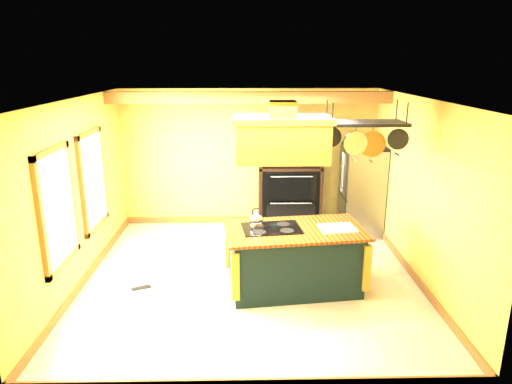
{
  "coord_description": "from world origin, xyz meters",
  "views": [
    {
      "loc": [
        -0.05,
        -6.37,
        3.21
      ],
      "look_at": [
        0.09,
        0.3,
        1.28
      ],
      "focal_mm": 32.0,
      "sensor_mm": 36.0,
      "label": 1
    }
  ],
  "objects_px": {
    "kitchen_island": "(294,258)",
    "range_hood": "(282,137)",
    "hutch": "(290,185)",
    "pot_rack": "(365,130)",
    "refrigerator": "(361,192)"
  },
  "relations": [
    {
      "from": "kitchen_island",
      "to": "range_hood",
      "type": "height_order",
      "value": "range_hood"
    },
    {
      "from": "kitchen_island",
      "to": "refrigerator",
      "type": "bearing_deg",
      "value": 49.13
    },
    {
      "from": "refrigerator",
      "to": "pot_rack",
      "type": "bearing_deg",
      "value": -104.85
    },
    {
      "from": "kitchen_island",
      "to": "hutch",
      "type": "relative_size",
      "value": 0.96
    },
    {
      "from": "kitchen_island",
      "to": "pot_rack",
      "type": "relative_size",
      "value": 1.84
    },
    {
      "from": "range_hood",
      "to": "refrigerator",
      "type": "relative_size",
      "value": 0.79
    },
    {
      "from": "range_hood",
      "to": "hutch",
      "type": "xyz_separation_m",
      "value": [
        0.37,
        2.61,
        -1.38
      ]
    },
    {
      "from": "kitchen_island",
      "to": "refrigerator",
      "type": "relative_size",
      "value": 1.25
    },
    {
      "from": "hutch",
      "to": "range_hood",
      "type": "bearing_deg",
      "value": -98.07
    },
    {
      "from": "range_hood",
      "to": "hutch",
      "type": "bearing_deg",
      "value": 81.93
    },
    {
      "from": "pot_rack",
      "to": "hutch",
      "type": "xyz_separation_m",
      "value": [
        -0.73,
        2.61,
        -1.47
      ]
    },
    {
      "from": "kitchen_island",
      "to": "range_hood",
      "type": "relative_size",
      "value": 1.59
    },
    {
      "from": "kitchen_island",
      "to": "range_hood",
      "type": "distance_m",
      "value": 1.77
    },
    {
      "from": "refrigerator",
      "to": "range_hood",
      "type": "bearing_deg",
      "value": -127.12
    },
    {
      "from": "range_hood",
      "to": "pot_rack",
      "type": "bearing_deg",
      "value": 0.15
    }
  ]
}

